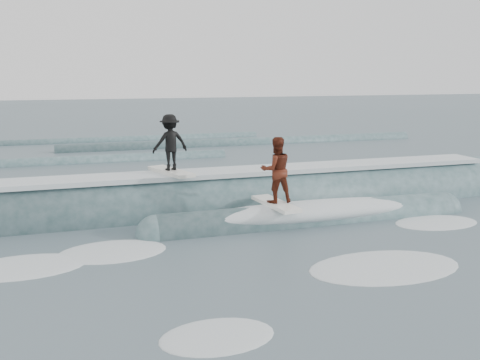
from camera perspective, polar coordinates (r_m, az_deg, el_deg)
name	(u,v)px	position (r m, az deg, el deg)	size (l,w,h in m)	color
ground	(269,240)	(13.81, 3.15, -6.41)	(160.00, 160.00, 0.00)	#41585E
breaking_wave	(241,209)	(16.74, 0.15, -3.07)	(21.36, 3.95, 2.33)	#335355
surfer_black	(170,145)	(16.14, -7.46, 3.73)	(1.17, 2.07, 1.77)	silver
surfer_red	(276,173)	(14.83, 3.87, 0.76)	(0.91, 2.05, 1.93)	white
whitewater	(266,257)	(12.56, 2.77, -8.24)	(13.55, 6.45, 0.10)	silver
far_swells	(136,150)	(30.42, -11.04, 3.17)	(35.64, 8.65, 0.80)	#335355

